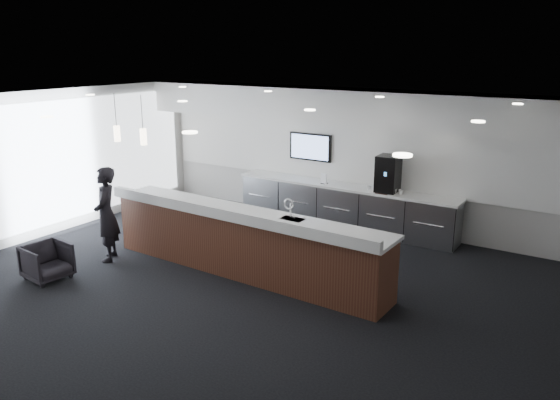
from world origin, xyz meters
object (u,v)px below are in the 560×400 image
Objects in this scene: armchair at (47,262)px; lounge_guest at (106,214)px; service_counter at (243,242)px; coffee_machine at (388,174)px.

armchair is 1.32m from lounge_guest.
armchair is at bearing -141.09° from service_counter.
coffee_machine is 1.09× the size of armchair.
service_counter is 3.34m from armchair.
service_counter is at bearing 70.63° from lounge_guest.
service_counter is 7.33× the size of coffee_machine.
coffee_machine is 5.59m from lounge_guest.
service_counter is at bearing -47.46° from armchair.
coffee_machine is 0.43× the size of lounge_guest.
lounge_guest is (-3.79, -4.09, -0.45)m from coffee_machine.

